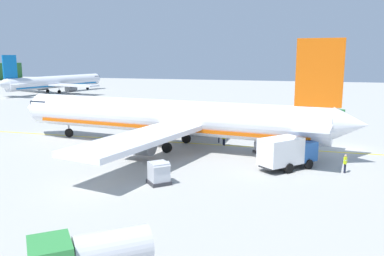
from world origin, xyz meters
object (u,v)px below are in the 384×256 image
Objects in this scene: service_truck_pushback at (324,116)px; service_truck_fuel at (89,256)px; airliner_foreground at (169,118)px; service_truck_catering at (287,152)px; airliner_mid_apron at (55,82)px; crew_marshaller at (224,137)px; crew_loader_left at (219,134)px; cargo_container_near at (159,173)px; cargo_container_mid at (265,145)px; crew_loader_right at (345,162)px; cargo_container_far at (265,138)px.

service_truck_fuel is at bearing 165.61° from service_truck_pushback.
service_truck_catering is at bearing -113.06° from airliner_foreground.
service_truck_catering reaches higher than service_truck_fuel.
crew_marshaller is at bearing -131.96° from airliner_mid_apron.
service_truck_fuel reaches higher than crew_loader_left.
cargo_container_near is (14.45, 2.02, -0.48)m from service_truck_fuel.
cargo_container_near is at bearing 150.65° from cargo_container_mid.
airliner_mid_apron reaches higher than crew_loader_right.
cargo_container_far is (3.69, 0.34, -0.03)m from cargo_container_mid.
service_truck_catering is 9.73m from cargo_container_far.
airliner_mid_apron is at bearing 47.37° from service_truck_catering.
service_truck_pushback is at bearing -23.50° from cargo_container_near.
cargo_container_near reaches higher than crew_loader_left.
cargo_container_mid is 3.70m from cargo_container_far.
crew_loader_right is (7.42, -14.81, 0.08)m from cargo_container_near.
service_truck_fuel is 2.33× the size of cargo_container_near.
cargo_container_near is 1.37× the size of crew_loader_right.
airliner_foreground is at bearing 11.42° from service_truck_fuel.
cargo_container_near is at bearing 126.69° from service_truck_catering.
cargo_container_mid is 1.47× the size of crew_loader_right.
airliner_foreground is 27.96m from service_truck_fuel.
crew_loader_right is (-9.21, -13.36, -0.01)m from crew_loader_left.
airliner_foreground is 75.15m from airliner_mid_apron.
airliner_foreground is 24.68× the size of crew_loader_right.
airliner_foreground reaches higher than crew_loader_left.
airliner_mid_apron is 99.86m from service_truck_fuel.
airliner_foreground is 11.00m from cargo_container_mid.
cargo_container_near is (-67.23, -55.42, -2.03)m from airliner_mid_apron.
crew_marshaller is 1.58m from crew_loader_left.
service_truck_pushback is 2.39× the size of cargo_container_mid.
cargo_container_mid is (-19.32, 6.76, -0.54)m from service_truck_pushback.
service_truck_pushback reaches higher than cargo_container_near.
service_truck_catering is 3.51× the size of crew_marshaller.
airliner_foreground is 18.01× the size of cargo_container_near.
crew_loader_right is at bearing -63.39° from cargo_container_near.
airliner_mid_apron is 92.26m from crew_loader_right.
airliner_foreground reaches higher than cargo_container_far.
service_truck_fuel is 3.34× the size of crew_marshaller.
service_truck_pushback is 20.47m from cargo_container_mid.
airliner_mid_apron reaches higher than service_truck_catering.
cargo_container_mid is 5.49m from crew_marshaller.
crew_loader_right is (-7.89, -12.50, 0.05)m from crew_marshaller.
service_truck_pushback is 19.96m from crew_loader_left.
service_truck_pushback is at bearing -24.45° from cargo_container_far.
cargo_container_near is at bearing 7.98° from service_truck_fuel.
airliner_foreground is 7.71× the size of service_truck_fuel.
airliner_mid_apron is 21.14× the size of crew_loader_left.
airliner_mid_apron is 77.67m from crew_marshaller.
service_truck_catering is at bearing 91.84° from crew_loader_right.
cargo_container_near is (-12.89, -3.50, -2.47)m from airliner_foreground.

